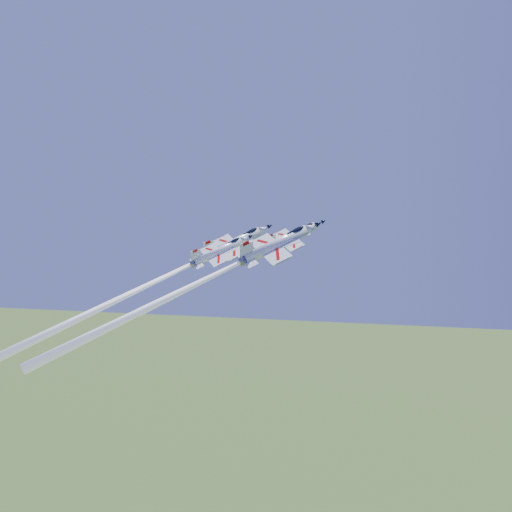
% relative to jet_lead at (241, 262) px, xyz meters
% --- Properties ---
extents(jet_lead, '(27.35, 20.76, 26.56)m').
position_rel_jet_lead_xyz_m(jet_lead, '(0.00, 0.00, 0.00)').
color(jet_lead, white).
extents(jet_left, '(40.44, 31.87, 45.20)m').
position_rel_jet_lead_xyz_m(jet_left, '(-21.61, 0.02, -6.13)').
color(jet_left, white).
extents(jet_right, '(37.96, 29.33, 39.28)m').
position_rel_jet_lead_xyz_m(jet_right, '(-7.52, -11.39, -3.32)').
color(jet_right, white).
extents(jet_slot, '(33.30, 26.21, 37.03)m').
position_rel_jet_lead_xyz_m(jet_slot, '(-19.54, -7.52, -5.22)').
color(jet_slot, white).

